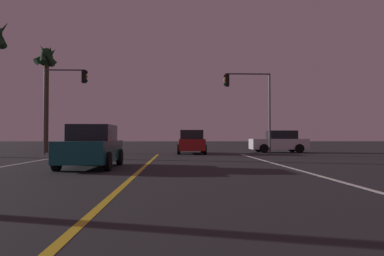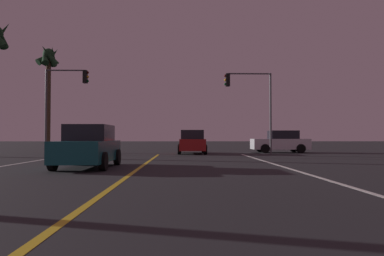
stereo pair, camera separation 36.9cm
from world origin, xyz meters
name	(u,v)px [view 1 (the left image)]	position (x,y,z in m)	size (l,w,h in m)	color
lane_edge_right	(354,185)	(5.78, 10.12, 0.00)	(0.16, 32.25, 0.01)	silver
lane_center_divider	(122,186)	(0.00, 10.12, 0.00)	(0.16, 32.25, 0.01)	gold
car_crossing_side	(279,142)	(9.23, 29.05, 0.82)	(4.30, 2.02, 1.70)	black
car_oncoming	(92,147)	(-2.05, 15.64, 0.82)	(2.02, 4.30, 1.70)	black
car_ahead_far	(191,142)	(2.34, 27.51, 0.82)	(2.02, 4.30, 1.70)	black
traffic_light_near_right	(248,94)	(6.36, 26.75, 4.27)	(3.37, 0.36, 5.76)	#4C4C51
traffic_light_near_left	(65,92)	(-6.55, 26.75, 4.38)	(3.04, 0.36, 5.94)	#4C4C51
palm_tree_left_far	(47,66)	(-8.87, 29.77, 6.74)	(1.98, 1.97, 8.42)	#473826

